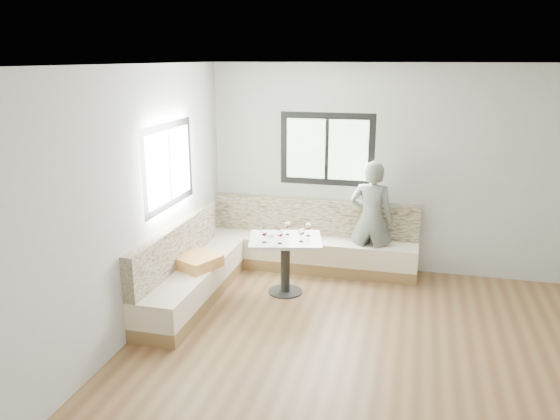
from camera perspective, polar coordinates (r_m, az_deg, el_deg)
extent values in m
cube|color=brown|center=(5.61, 9.57, -15.21)|extent=(5.00, 5.00, 0.01)
cube|color=white|center=(4.83, 11.11, 14.66)|extent=(5.00, 5.00, 0.01)
cube|color=#B7B7B2|center=(7.47, 11.73, 4.06)|extent=(5.00, 0.01, 2.80)
cube|color=#B7B7B2|center=(2.76, 6.19, -16.42)|extent=(5.00, 0.01, 2.80)
cube|color=#B7B7B2|center=(5.76, -15.32, 0.41)|extent=(0.01, 5.00, 2.80)
cube|color=black|center=(7.51, 4.93, 6.33)|extent=(1.30, 0.02, 1.00)
cube|color=black|center=(6.48, -11.54, 4.58)|extent=(0.02, 1.30, 1.00)
cube|color=brown|center=(7.69, 3.22, -5.56)|extent=(2.90, 0.55, 0.16)
cube|color=beige|center=(7.62, 3.25, -3.98)|extent=(2.90, 0.55, 0.29)
cube|color=beige|center=(7.69, 3.59, -0.69)|extent=(2.90, 0.14, 0.50)
cube|color=brown|center=(6.78, -9.04, -8.77)|extent=(0.55, 2.25, 0.16)
cube|color=beige|center=(6.69, -9.12, -7.01)|extent=(0.55, 2.25, 0.29)
cube|color=beige|center=(6.63, -10.90, -3.64)|extent=(0.14, 2.25, 0.50)
cube|color=#E3A856|center=(6.59, -8.64, -5.34)|extent=(0.61, 0.61, 0.14)
cylinder|color=black|center=(6.96, 0.55, -8.51)|extent=(0.43, 0.43, 0.02)
cylinder|color=black|center=(6.83, 0.56, -5.98)|extent=(0.12, 0.12, 0.68)
cube|color=silver|center=(6.71, 0.56, -3.13)|extent=(1.01, 0.87, 0.04)
imported|color=slate|center=(7.33, 9.53, -0.96)|extent=(0.62, 0.44, 1.58)
cylinder|color=white|center=(6.76, -0.92, -2.65)|extent=(0.09, 0.09, 0.03)
sphere|color=black|center=(6.76, -0.80, -2.56)|extent=(0.02, 0.02, 0.02)
sphere|color=black|center=(6.77, -0.99, -2.55)|extent=(0.02, 0.02, 0.02)
sphere|color=black|center=(6.75, -0.94, -2.61)|extent=(0.02, 0.02, 0.02)
cylinder|color=white|center=(6.55, -1.65, -3.40)|extent=(0.06, 0.06, 0.01)
cylinder|color=white|center=(6.54, -1.65, -3.06)|extent=(0.01, 0.01, 0.08)
ellipsoid|color=white|center=(6.51, -1.66, -2.34)|extent=(0.08, 0.08, 0.10)
cylinder|color=#4C0208|center=(6.52, -1.66, -2.54)|extent=(0.05, 0.05, 0.02)
cylinder|color=white|center=(6.52, -0.02, -3.49)|extent=(0.06, 0.06, 0.01)
cylinder|color=white|center=(6.51, -0.02, -3.15)|extent=(0.01, 0.01, 0.08)
ellipsoid|color=white|center=(6.48, -0.02, -2.43)|extent=(0.08, 0.08, 0.10)
cylinder|color=#4C0208|center=(6.49, -0.02, -2.63)|extent=(0.05, 0.05, 0.02)
cylinder|color=white|center=(6.59, 2.24, -3.30)|extent=(0.06, 0.06, 0.01)
cylinder|color=white|center=(6.57, 2.24, -2.96)|extent=(0.01, 0.01, 0.08)
ellipsoid|color=white|center=(6.55, 2.25, -2.25)|extent=(0.08, 0.08, 0.10)
cylinder|color=#4C0208|center=(6.55, 2.25, -2.44)|extent=(0.05, 0.05, 0.02)
cylinder|color=white|center=(6.84, 0.78, -2.57)|extent=(0.06, 0.06, 0.01)
cylinder|color=white|center=(6.82, 0.78, -2.24)|extent=(0.01, 0.01, 0.08)
ellipsoid|color=white|center=(6.80, 0.79, -1.55)|extent=(0.08, 0.08, 0.10)
cylinder|color=#4C0208|center=(6.81, 0.79, -1.74)|extent=(0.05, 0.05, 0.02)
cylinder|color=white|center=(6.80, 2.94, -2.70)|extent=(0.06, 0.06, 0.01)
cylinder|color=white|center=(6.78, 2.95, -2.37)|extent=(0.01, 0.01, 0.08)
ellipsoid|color=white|center=(6.76, 2.96, -1.68)|extent=(0.08, 0.08, 0.10)
cylinder|color=#4C0208|center=(6.77, 2.96, -1.87)|extent=(0.05, 0.05, 0.02)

